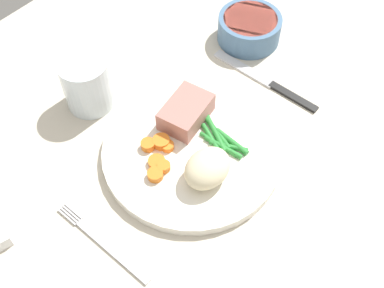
{
  "coord_description": "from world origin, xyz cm",
  "views": [
    {
      "loc": [
        -29.24,
        -27.75,
        60.78
      ],
      "look_at": [
        1.25,
        -2.1,
        4.6
      ],
      "focal_mm": 44.1,
      "sensor_mm": 36.0,
      "label": 1
    }
  ],
  "objects_px": {
    "fork": "(103,243)",
    "knife": "(267,82)",
    "salad_bowl": "(249,27)",
    "dinner_plate": "(192,151)",
    "meat_portion": "(186,112)",
    "water_glass": "(88,86)"
  },
  "relations": [
    {
      "from": "water_glass",
      "to": "salad_bowl",
      "type": "bearing_deg",
      "value": -20.39
    },
    {
      "from": "dinner_plate",
      "to": "salad_bowl",
      "type": "xyz_separation_m",
      "value": [
        0.26,
        0.09,
        0.02
      ]
    },
    {
      "from": "knife",
      "to": "water_glass",
      "type": "xyz_separation_m",
      "value": [
        -0.22,
        0.19,
        0.04
      ]
    },
    {
      "from": "meat_portion",
      "to": "salad_bowl",
      "type": "relative_size",
      "value": 0.73
    },
    {
      "from": "dinner_plate",
      "to": "meat_portion",
      "type": "height_order",
      "value": "meat_portion"
    },
    {
      "from": "fork",
      "to": "water_glass",
      "type": "distance_m",
      "value": 0.25
    },
    {
      "from": "meat_portion",
      "to": "salad_bowl",
      "type": "height_order",
      "value": "meat_portion"
    },
    {
      "from": "dinner_plate",
      "to": "salad_bowl",
      "type": "distance_m",
      "value": 0.27
    },
    {
      "from": "dinner_plate",
      "to": "knife",
      "type": "bearing_deg",
      "value": -0.85
    },
    {
      "from": "dinner_plate",
      "to": "fork",
      "type": "distance_m",
      "value": 0.19
    },
    {
      "from": "knife",
      "to": "salad_bowl",
      "type": "bearing_deg",
      "value": 51.66
    },
    {
      "from": "knife",
      "to": "salad_bowl",
      "type": "relative_size",
      "value": 1.83
    },
    {
      "from": "dinner_plate",
      "to": "salad_bowl",
      "type": "relative_size",
      "value": 2.4
    },
    {
      "from": "fork",
      "to": "knife",
      "type": "distance_m",
      "value": 0.38
    },
    {
      "from": "dinner_plate",
      "to": "water_glass",
      "type": "height_order",
      "value": "water_glass"
    },
    {
      "from": "water_glass",
      "to": "salad_bowl",
      "type": "height_order",
      "value": "water_glass"
    },
    {
      "from": "knife",
      "to": "salad_bowl",
      "type": "xyz_separation_m",
      "value": [
        0.07,
        0.09,
        0.02
      ]
    },
    {
      "from": "meat_portion",
      "to": "water_glass",
      "type": "bearing_deg",
      "value": 112.75
    },
    {
      "from": "fork",
      "to": "knife",
      "type": "bearing_deg",
      "value": 1.67
    },
    {
      "from": "dinner_plate",
      "to": "water_glass",
      "type": "bearing_deg",
      "value": 97.89
    },
    {
      "from": "meat_portion",
      "to": "fork",
      "type": "distance_m",
      "value": 0.23
    },
    {
      "from": "meat_portion",
      "to": "fork",
      "type": "height_order",
      "value": "meat_portion"
    }
  ]
}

